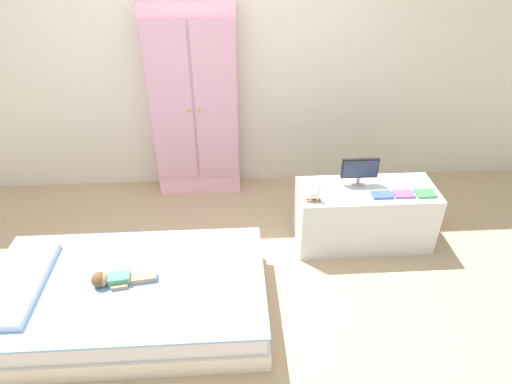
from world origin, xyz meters
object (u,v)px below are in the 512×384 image
Objects in this scene: book_blue at (382,195)px; book_green at (425,193)px; tv_monitor at (360,170)px; rocking_horse_toy at (315,194)px; bed at (130,297)px; doll at (112,279)px; book_purple at (404,194)px; tv_stand at (364,215)px; wardrobe at (195,105)px.

book_blue is 1.06× the size of book_green.
tv_monitor reaches higher than rocking_horse_toy.
bed is 4.43× the size of doll.
book_purple is 1.05× the size of book_green.
bed is 0.20m from doll.
tv_monitor reaches higher than tv_stand.
book_blue is at bearing -34.75° from wardrobe.
tv_stand is 7.38× the size of book_green.
book_purple reaches higher than tv_stand.
book_green is (2.16, 0.57, 0.17)m from doll.
bed is 11.75× the size of book_blue.
doll is 1.67m from wardrobe.
tv_monitor is (1.62, 0.72, 0.47)m from bed.
rocking_horse_toy is at bearing -162.99° from tv_stand.
wardrobe is 11.88× the size of book_green.
tv_monitor is at bearing 23.35° from doll.
bed is at bearing -164.00° from book_purple.
doll is 2.82× the size of book_green.
wardrobe reaches higher than tv_monitor.
book_green is at bearing 0.00° from book_blue.
doll is 2.68× the size of book_purple.
rocking_horse_toy is 0.82m from book_green.
book_green reaches higher than tv_stand.
doll is 2.24m from book_green.
bed is at bearing -104.30° from wardrobe.
doll is 1.94m from book_blue.
tv_monitor is 0.36m from book_purple.
book_purple reaches higher than bed.
rocking_horse_toy reaches higher than book_blue.
tv_stand is at bearing 20.99° from bed.
tv_stand is 0.48m from book_green.
book_green is (0.46, -0.17, -0.12)m from tv_monitor.
tv_monitor is 0.50m from book_green.
rocking_horse_toy reaches higher than book_green.
doll is at bearing -156.65° from tv_monitor.
book_blue and book_purple have the same top height.
wardrobe is at bearing 75.70° from bed.
tv_monitor is at bearing 23.86° from bed.
book_purple is (0.66, 0.03, -0.05)m from rocking_horse_toy.
book_purple is 0.16m from book_green.
doll is at bearing -164.15° from book_purple.
book_blue is (1.76, 0.55, 0.35)m from bed.
tv_monitor reaches higher than book_purple.
book_blue is at bearing 17.15° from doll.
doll is 1.43× the size of tv_monitor.
rocking_horse_toy is 0.85× the size of book_blue.
rocking_horse_toy is (-0.36, -0.20, -0.07)m from tv_monitor.
doll is at bearing -165.26° from book_green.
rocking_horse_toy is at bearing -177.65° from book_green.
tv_monitor is 1.98× the size of book_green.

